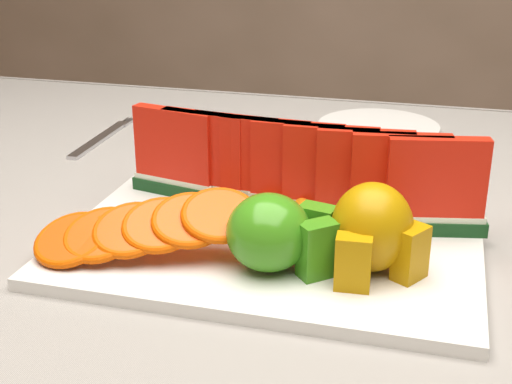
{
  "coord_description": "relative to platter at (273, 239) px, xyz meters",
  "views": [
    {
      "loc": [
        0.18,
        -0.68,
        1.07
      ],
      "look_at": [
        0.01,
        -0.06,
        0.81
      ],
      "focal_mm": 50.0,
      "sensor_mm": 36.0,
      "label": 1
    }
  ],
  "objects": [
    {
      "name": "table",
      "position": [
        -0.03,
        0.07,
        -0.11
      ],
      "size": [
        1.4,
        0.9,
        0.75
      ],
      "color": "#4A381F",
      "rests_on": "ground"
    },
    {
      "name": "tablecloth",
      "position": [
        -0.03,
        0.07,
        -0.05
      ],
      "size": [
        1.53,
        1.03,
        0.2
      ],
      "color": "gray",
      "rests_on": "table"
    },
    {
      "name": "platter",
      "position": [
        0.0,
        0.0,
        0.0
      ],
      "size": [
        0.4,
        0.3,
        0.01
      ],
      "color": "silver",
      "rests_on": "tablecloth"
    },
    {
      "name": "apple_cluster",
      "position": [
        0.02,
        -0.07,
        0.04
      ],
      "size": [
        0.11,
        0.09,
        0.07
      ],
      "color": "#168516",
      "rests_on": "platter"
    },
    {
      "name": "pear_cluster",
      "position": [
        0.1,
        -0.05,
        0.04
      ],
      "size": [
        0.1,
        0.1,
        0.08
      ],
      "color": "#A87D05",
      "rests_on": "platter"
    },
    {
      "name": "side_plate",
      "position": [
        0.06,
        0.41,
        -0.0
      ],
      "size": [
        0.24,
        0.24,
        0.01
      ],
      "color": "silver",
      "rests_on": "tablecloth"
    },
    {
      "name": "fork",
      "position": [
        -0.32,
        0.27,
        -0.0
      ],
      "size": [
        0.02,
        0.2,
        0.0
      ],
      "color": "silver",
      "rests_on": "tablecloth"
    },
    {
      "name": "watermelon_row",
      "position": [
        0.01,
        0.06,
        0.05
      ],
      "size": [
        0.39,
        0.07,
        0.1
      ],
      "color": "#0B3E0D",
      "rests_on": "platter"
    },
    {
      "name": "orange_fan_front",
      "position": [
        -0.1,
        -0.07,
        0.03
      ],
      "size": [
        0.22,
        0.13,
        0.05
      ],
      "color": "red",
      "rests_on": "platter"
    },
    {
      "name": "orange_fan_back",
      "position": [
        0.0,
        0.12,
        0.03
      ],
      "size": [
        0.34,
        0.11,
        0.05
      ],
      "color": "red",
      "rests_on": "platter"
    },
    {
      "name": "tangerine_segments",
      "position": [
        -0.04,
        0.03,
        0.02
      ],
      "size": [
        0.15,
        0.07,
        0.02
      ],
      "color": "#F26302",
      "rests_on": "platter"
    }
  ]
}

